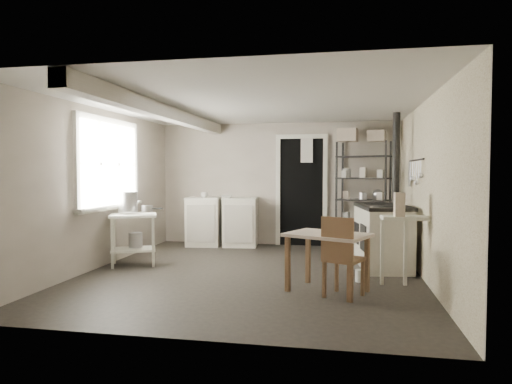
% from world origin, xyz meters
% --- Properties ---
extents(floor, '(5.00, 5.00, 0.00)m').
position_xyz_m(floor, '(0.00, 0.00, 0.00)').
color(floor, black).
rests_on(floor, ground).
extents(ceiling, '(5.00, 5.00, 0.00)m').
position_xyz_m(ceiling, '(0.00, 0.00, 2.30)').
color(ceiling, beige).
rests_on(ceiling, wall_back).
extents(wall_back, '(4.50, 0.02, 2.30)m').
position_xyz_m(wall_back, '(0.00, 2.50, 1.15)').
color(wall_back, '#AA9E91').
rests_on(wall_back, ground).
extents(wall_front, '(4.50, 0.02, 2.30)m').
position_xyz_m(wall_front, '(0.00, -2.50, 1.15)').
color(wall_front, '#AA9E91').
rests_on(wall_front, ground).
extents(wall_left, '(0.02, 5.00, 2.30)m').
position_xyz_m(wall_left, '(-2.25, 0.00, 1.15)').
color(wall_left, '#AA9E91').
rests_on(wall_left, ground).
extents(wall_right, '(0.02, 5.00, 2.30)m').
position_xyz_m(wall_right, '(2.25, 0.00, 1.15)').
color(wall_right, '#AA9E91').
rests_on(wall_right, ground).
extents(window, '(0.12, 1.76, 1.28)m').
position_xyz_m(window, '(-2.22, 0.20, 1.50)').
color(window, white).
rests_on(window, wall_left).
extents(doorway, '(0.96, 0.10, 2.08)m').
position_xyz_m(doorway, '(0.45, 2.47, 1.00)').
color(doorway, white).
rests_on(doorway, ground).
extents(ceiling_beam, '(0.18, 5.00, 0.18)m').
position_xyz_m(ceiling_beam, '(-1.20, 0.00, 2.20)').
color(ceiling_beam, white).
rests_on(ceiling_beam, ceiling).
extents(wallpaper_panel, '(0.01, 5.00, 2.30)m').
position_xyz_m(wallpaper_panel, '(2.24, 0.00, 1.15)').
color(wallpaper_panel, beige).
rests_on(wallpaper_panel, wall_right).
extents(utensil_rail, '(0.06, 1.20, 0.44)m').
position_xyz_m(utensil_rail, '(2.19, 0.60, 1.55)').
color(utensil_rail, silver).
rests_on(utensil_rail, wall_right).
extents(prep_table, '(0.80, 0.70, 0.76)m').
position_xyz_m(prep_table, '(-1.83, 0.20, 0.40)').
color(prep_table, white).
rests_on(prep_table, ground).
extents(stockpot, '(0.37, 0.37, 0.30)m').
position_xyz_m(stockpot, '(-1.92, 0.23, 0.94)').
color(stockpot, silver).
rests_on(stockpot, prep_table).
extents(saucepan, '(0.19, 0.19, 0.09)m').
position_xyz_m(saucepan, '(-1.60, 0.20, 0.85)').
color(saucepan, silver).
rests_on(saucepan, prep_table).
extents(bucket, '(0.26, 0.26, 0.22)m').
position_xyz_m(bucket, '(-1.77, 0.16, 0.39)').
color(bucket, silver).
rests_on(bucket, prep_table).
extents(base_cabinets, '(1.43, 0.73, 0.90)m').
position_xyz_m(base_cabinets, '(-1.00, 2.18, 0.46)').
color(base_cabinets, silver).
rests_on(base_cabinets, ground).
extents(mixing_bowl, '(0.28, 0.28, 0.07)m').
position_xyz_m(mixing_bowl, '(-0.88, 2.07, 0.95)').
color(mixing_bowl, silver).
rests_on(mixing_bowl, base_cabinets).
extents(counter_cup, '(0.17, 0.17, 0.10)m').
position_xyz_m(counter_cup, '(-1.31, 2.07, 0.97)').
color(counter_cup, silver).
rests_on(counter_cup, base_cabinets).
extents(shelf_rack, '(0.97, 0.64, 1.91)m').
position_xyz_m(shelf_rack, '(1.56, 2.16, 0.95)').
color(shelf_rack, black).
rests_on(shelf_rack, ground).
extents(shelf_jar, '(0.10, 0.10, 0.19)m').
position_xyz_m(shelf_jar, '(1.24, 2.12, 1.37)').
color(shelf_jar, silver).
rests_on(shelf_jar, shelf_rack).
extents(storage_box_a, '(0.38, 0.35, 0.23)m').
position_xyz_m(storage_box_a, '(1.29, 2.16, 2.01)').
color(storage_box_a, beige).
rests_on(storage_box_a, shelf_rack).
extents(storage_box_b, '(0.33, 0.32, 0.19)m').
position_xyz_m(storage_box_b, '(1.78, 2.21, 1.99)').
color(storage_box_b, beige).
rests_on(storage_box_b, shelf_rack).
extents(stove, '(0.81, 1.24, 0.91)m').
position_xyz_m(stove, '(1.78, 0.72, 0.44)').
color(stove, silver).
rests_on(stove, ground).
extents(stovepipe, '(0.13, 0.13, 1.44)m').
position_xyz_m(stovepipe, '(2.00, 1.12, 1.59)').
color(stovepipe, black).
rests_on(stovepipe, stove).
extents(side_ledge, '(0.57, 0.33, 0.85)m').
position_xyz_m(side_ledge, '(1.95, -0.29, 0.43)').
color(side_ledge, white).
rests_on(side_ledge, ground).
extents(oats_box, '(0.11, 0.19, 0.28)m').
position_xyz_m(oats_box, '(1.89, -0.32, 1.01)').
color(oats_box, beige).
rests_on(oats_box, side_ledge).
extents(work_table, '(1.07, 0.93, 0.68)m').
position_xyz_m(work_table, '(1.04, -0.76, 0.38)').
color(work_table, beige).
rests_on(work_table, ground).
extents(table_cup, '(0.13, 0.13, 0.10)m').
position_xyz_m(table_cup, '(1.26, -0.86, 0.81)').
color(table_cup, silver).
rests_on(table_cup, work_table).
extents(chair, '(0.50, 0.51, 0.90)m').
position_xyz_m(chair, '(1.23, -0.94, 0.48)').
color(chair, brown).
rests_on(chair, ground).
extents(flour_sack, '(0.55, 0.51, 0.53)m').
position_xyz_m(flour_sack, '(1.32, 1.82, 0.24)').
color(flour_sack, silver).
rests_on(flour_sack, ground).
extents(floor_crock, '(0.15, 0.15, 0.15)m').
position_xyz_m(floor_crock, '(1.43, -0.21, 0.07)').
color(floor_crock, silver).
rests_on(floor_crock, ground).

